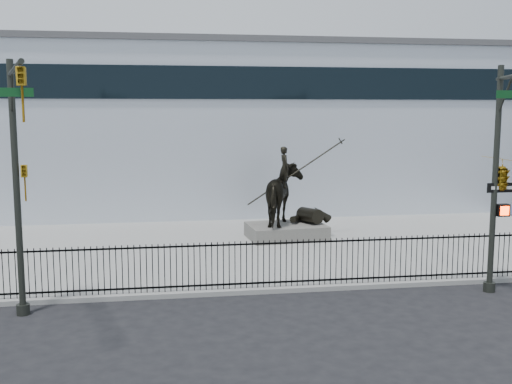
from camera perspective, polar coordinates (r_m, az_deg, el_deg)
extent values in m
plane|color=black|center=(17.88, 1.47, -10.66)|extent=(120.00, 120.00, 0.00)
cube|color=gray|center=(24.52, -1.46, -5.37)|extent=(30.00, 12.00, 0.15)
cube|color=silver|center=(36.83, -4.09, 5.97)|extent=(44.00, 14.00, 9.00)
cube|color=black|center=(18.96, 0.79, -8.62)|extent=(22.00, 0.05, 0.05)
cube|color=black|center=(18.65, 0.80, -4.94)|extent=(22.00, 0.05, 0.05)
cube|color=black|center=(18.80, 0.79, -6.87)|extent=(22.00, 0.03, 1.50)
cube|color=#514E4A|center=(26.00, 2.91, -3.76)|extent=(3.46, 2.53, 0.61)
imported|color=black|center=(25.73, 2.93, -0.25)|extent=(2.44, 2.77, 2.60)
imported|color=black|center=(25.56, 2.73, 2.38)|extent=(0.48, 0.68, 1.76)
cylinder|color=black|center=(25.72, 3.71, 1.81)|extent=(4.17, 0.45, 2.64)
cylinder|color=#262923|center=(18.19, -21.29, -10.38)|extent=(0.36, 0.36, 0.30)
cylinder|color=#262923|center=(17.47, -21.83, 0.14)|extent=(0.18, 0.18, 7.00)
cylinder|color=#262923|center=(15.16, -22.00, 10.80)|extent=(1.47, 4.84, 0.12)
imported|color=#C79416|center=(12.93, -21.38, 8.64)|extent=(0.18, 0.22, 1.10)
imported|color=#C79416|center=(17.40, -21.16, 0.80)|extent=(0.16, 0.20, 1.00)
cube|color=#0C3F19|center=(16.10, -22.00, 8.81)|extent=(0.90, 0.03, 0.22)
cylinder|color=#262923|center=(20.40, 21.32, -8.42)|extent=(0.36, 0.36, 0.30)
cylinder|color=#262923|center=(19.76, 21.80, 0.96)|extent=(0.18, 0.18, 7.00)
imported|color=#C79416|center=(19.85, 22.37, 1.54)|extent=(0.53, 2.48, 1.00)
cube|color=#0C3F19|center=(18.43, 23.14, 8.55)|extent=(0.90, 0.03, 0.22)
cube|color=black|center=(19.98, 22.43, -1.61)|extent=(0.38, 0.22, 0.38)
cube|color=#FF2D05|center=(19.88, 22.61, -1.66)|extent=(0.28, 0.02, 0.28)
cube|color=black|center=(19.84, 22.34, 0.38)|extent=(0.95, 0.03, 0.30)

